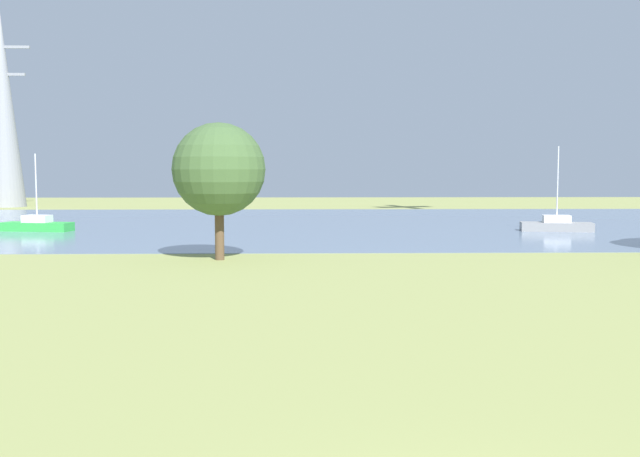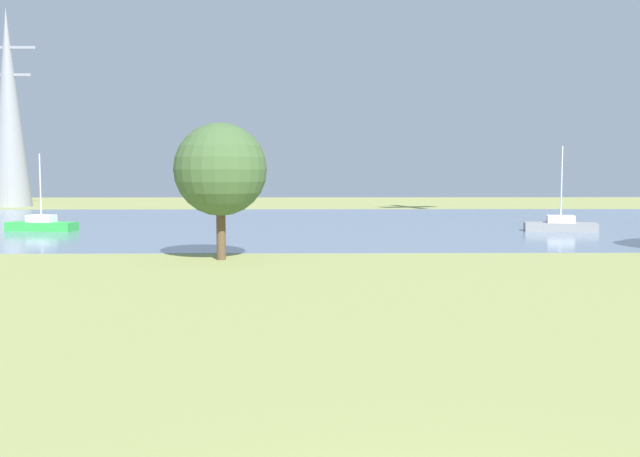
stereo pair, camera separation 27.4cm
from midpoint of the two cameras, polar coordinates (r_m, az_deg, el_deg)
The scene contains 6 objects.
ground_plane at distance 29.68m, azimuth 2.70°, elevation -3.74°, with size 160.00×160.00×0.00m, color #8C9351.
water_surface at distance 57.49m, azimuth 0.98°, elevation 0.37°, with size 140.00×40.00×0.02m, color slate.
sailboat_green at distance 54.44m, azimuth -20.68°, elevation 0.29°, with size 5.00×2.39×5.34m.
sailboat_gray at distance 53.16m, azimuth 18.31°, elevation 0.26°, with size 4.99×2.35×5.84m.
tree_east_far at distance 35.07m, azimuth -7.53°, elevation 4.55°, with size 4.41×4.41×6.51m.
electricity_pylon at distance 90.31m, azimuth -22.94°, elevation 8.64°, with size 6.40×4.40×22.20m.
Camera 2 is at (-1.69, -7.30, 4.37)m, focal length 41.19 mm.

